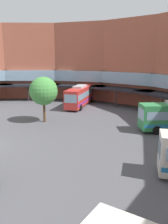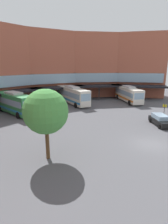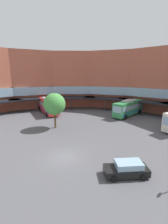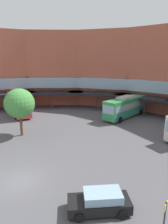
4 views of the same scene
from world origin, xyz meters
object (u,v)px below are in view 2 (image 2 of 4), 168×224
at_px(parked_car, 160,120).
at_px(bus_0, 128,94).
at_px(bus_1, 72,95).
at_px(bus_3, 14,103).
at_px(plaza_tree, 46,112).
at_px(stop_sign_post, 164,109).

bearing_deg(parked_car, bus_0, 177.65).
height_order(bus_1, bus_3, bus_1).
distance_m(bus_1, plaza_tree, 25.14).
distance_m(bus_0, bus_1, 13.40).
xyz_separation_m(bus_0, parked_car, (-16.15, -6.17, -1.15)).
relative_size(parked_car, plaza_tree, 0.71).
xyz_separation_m(plaza_tree, stop_sign_post, (18.14, -11.61, -3.13)).
distance_m(parked_car, plaza_tree, 18.10).
relative_size(bus_0, plaza_tree, 1.63).
xyz_separation_m(bus_3, stop_sign_post, (5.48, -25.52, -0.53)).
bearing_deg(stop_sign_post, plaza_tree, 147.38).
distance_m(bus_1, parked_car, 20.65).
relative_size(parked_car, stop_sign_post, 2.01).
distance_m(bus_3, parked_car, 24.80).
bearing_deg(bus_0, stop_sign_post, 1.38).
xyz_separation_m(bus_3, plaza_tree, (-12.66, -13.91, 2.60)).
bearing_deg(plaza_tree, parked_car, -37.71).
relative_size(bus_3, parked_car, 2.24).
relative_size(bus_0, parked_car, 2.28).
distance_m(bus_3, stop_sign_post, 26.11).
relative_size(bus_3, stop_sign_post, 4.50).
xyz_separation_m(parked_car, plaza_tree, (-13.99, 10.82, 3.85)).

